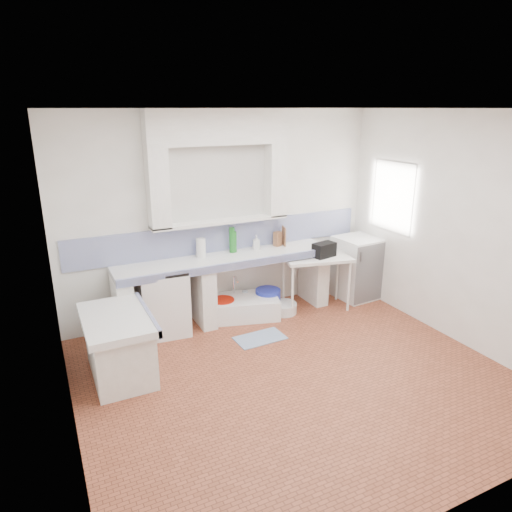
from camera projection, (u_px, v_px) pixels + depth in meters
name	position (u px, v px, depth m)	size (l,w,h in m)	color
floor	(296.00, 377.00, 5.03)	(4.50, 4.50, 0.00)	brown
ceiling	(304.00, 108.00, 4.17)	(4.50, 4.50, 0.00)	white
wall_back	(224.00, 215.00, 6.31)	(4.50, 4.50, 0.00)	white
wall_front	(465.00, 343.00, 2.89)	(4.50, 4.50, 0.00)	white
wall_left	(57.00, 293.00, 3.67)	(4.50, 4.50, 0.00)	white
wall_right	(460.00, 230.00, 5.54)	(4.50, 4.50, 0.00)	white
alcove_mass	(219.00, 127.00, 5.80)	(1.90, 0.25, 0.45)	white
window_frame	(402.00, 196.00, 6.58)	(0.35, 0.86, 1.06)	#321B10
lace_valance	(397.00, 170.00, 6.40)	(0.01, 0.84, 0.24)	white
counter_slab	(227.00, 260.00, 6.18)	(3.00, 0.60, 0.08)	white
counter_lip	(235.00, 266.00, 5.94)	(3.00, 0.04, 0.10)	navy
counter_pier_left	(123.00, 309.00, 5.74)	(0.20, 0.55, 0.82)	white
counter_pier_mid	(203.00, 295.00, 6.17)	(0.20, 0.55, 0.82)	white
counter_pier_right	(313.00, 275.00, 6.90)	(0.20, 0.55, 0.82)	white
peninsula_top	(117.00, 319.00, 4.89)	(0.70, 1.10, 0.08)	white
peninsula_base	(120.00, 349.00, 5.00)	(0.60, 1.00, 0.62)	white
peninsula_lip	(147.00, 314.00, 5.03)	(0.04, 1.10, 0.10)	navy
backsplash	(225.00, 236.00, 6.39)	(4.27, 0.03, 0.40)	navy
stove	(164.00, 302.00, 5.92)	(0.59, 0.57, 0.84)	white
sink	(240.00, 308.00, 6.45)	(1.06, 0.57, 0.25)	white
side_table	(316.00, 282.00, 6.66)	(0.94, 0.52, 0.04)	white
fridge	(357.00, 267.00, 7.05)	(0.61, 0.61, 0.94)	white
bucket_red	(223.00, 309.00, 6.36)	(0.32, 0.32, 0.30)	#C31402
bucket_orange	(255.00, 311.00, 6.39)	(0.26, 0.26, 0.24)	#E14C11
bucket_blue	(268.00, 300.00, 6.61)	(0.36, 0.36, 0.33)	#202DB1
basin_white	(283.00, 308.00, 6.59)	(0.38, 0.38, 0.15)	white
water_bottle_a	(223.00, 305.00, 6.53)	(0.08, 0.08, 0.28)	silver
water_bottle_b	(245.00, 300.00, 6.64)	(0.08, 0.08, 0.30)	silver
black_bag	(324.00, 250.00, 6.51)	(0.32, 0.18, 0.20)	black
green_bottle_a	(234.00, 242.00, 6.33)	(0.06, 0.06, 0.29)	#196A1E
green_bottle_b	(232.00, 240.00, 6.30)	(0.08, 0.08, 0.35)	#196A1E
knife_block	(278.00, 239.00, 6.62)	(0.10, 0.08, 0.21)	#935F3B
cutting_board	(284.00, 236.00, 6.66)	(0.02, 0.20, 0.27)	#935F3B
paper_towel	(201.00, 248.00, 6.13)	(0.13, 0.13, 0.25)	white
soap_bottle	(256.00, 242.00, 6.48)	(0.09, 0.09, 0.20)	white
rug	(260.00, 338.00, 5.87)	(0.63, 0.36, 0.01)	#335A8F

